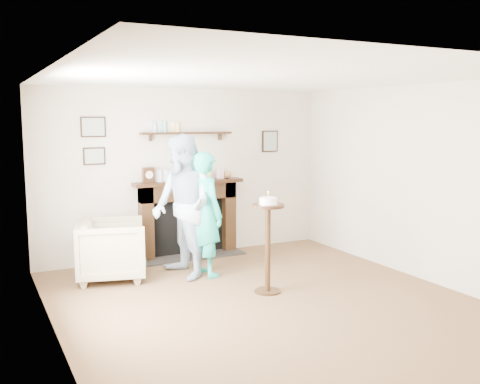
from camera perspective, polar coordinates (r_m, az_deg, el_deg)
name	(u,v)px	position (r m, az deg, el deg)	size (l,w,h in m)	color
ground	(268,304)	(6.13, 3.05, -11.84)	(5.00, 5.00, 0.00)	brown
room_shell	(240,156)	(6.39, 0.03, 3.89)	(4.54, 5.02, 2.52)	beige
armchair	(113,279)	(7.21, -13.43, -9.00)	(0.83, 0.86, 0.78)	tan
man	(184,277)	(7.14, -6.03, -8.99)	(0.91, 0.71, 1.87)	#A7B0D1
woman	(206,275)	(7.21, -3.65, -8.82)	(0.60, 0.39, 1.64)	#21B7BE
pedestal_table	(268,231)	(6.33, 2.99, -4.13)	(0.38, 0.38, 1.22)	black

